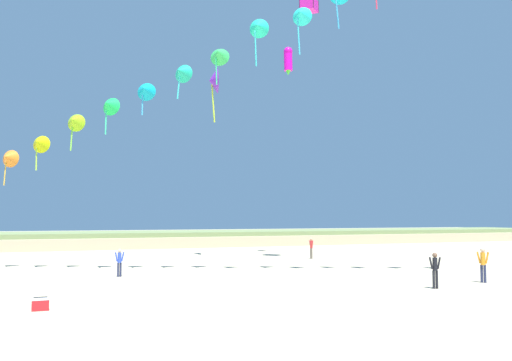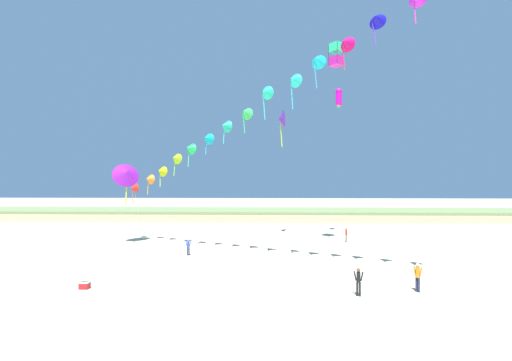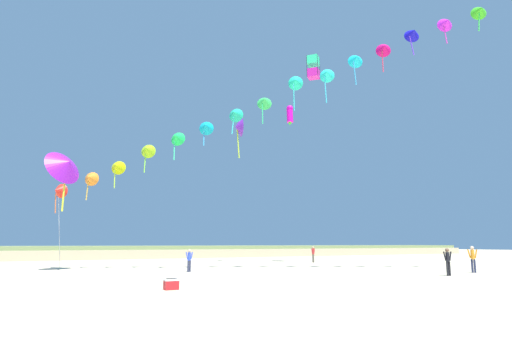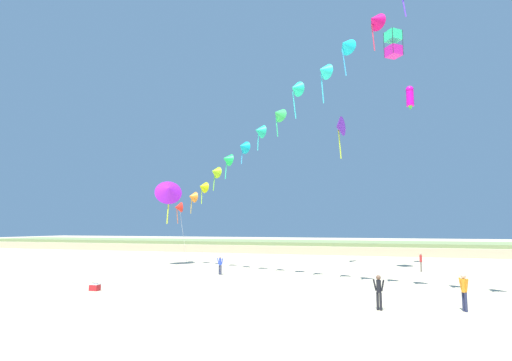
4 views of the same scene
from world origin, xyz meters
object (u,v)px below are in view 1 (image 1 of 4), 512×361
at_px(large_kite_mid_trail, 288,60).
at_px(beach_cooler, 40,304).
at_px(person_near_right, 483,262).
at_px(person_near_left, 311,247).
at_px(person_mid_center, 435,268).
at_px(person_far_left, 119,261).
at_px(large_kite_outer_drift, 213,81).

height_order(large_kite_mid_trail, beach_cooler, large_kite_mid_trail).
distance_m(person_near_right, beach_cooler, 20.23).
bearing_deg(person_near_left, person_mid_center, -100.62).
relative_size(person_near_left, person_far_left, 1.07).
bearing_deg(beach_cooler, person_near_left, 40.52).
distance_m(large_kite_mid_trail, large_kite_outer_drift, 7.49).
xyz_separation_m(person_mid_center, person_far_left, (-12.35, 10.49, -0.06)).
xyz_separation_m(person_near_left, large_kite_mid_trail, (0.01, 3.94, 15.83)).
xyz_separation_m(person_near_left, person_far_left, (-15.67, -7.21, -0.06)).
relative_size(large_kite_mid_trail, beach_cooler, 4.25).
relative_size(person_mid_center, large_kite_mid_trail, 0.66).
distance_m(person_mid_center, beach_cooler, 16.52).
xyz_separation_m(person_near_right, person_mid_center, (-3.73, -0.88, -0.06)).
bearing_deg(person_far_left, person_mid_center, -40.34).
distance_m(person_far_left, large_kite_mid_trail, 24.95).
height_order(person_far_left, beach_cooler, person_far_left).
distance_m(person_near_left, large_kite_outer_drift, 15.23).
xyz_separation_m(person_near_left, person_near_right, (0.42, -16.82, 0.06)).
relative_size(person_far_left, beach_cooler, 2.60).
relative_size(person_far_left, large_kite_outer_drift, 0.34).
height_order(large_kite_outer_drift, beach_cooler, large_kite_outer_drift).
distance_m(person_near_right, person_mid_center, 3.84).
bearing_deg(beach_cooler, large_kite_mid_trail, 46.48).
distance_m(person_near_left, person_far_left, 17.25).
bearing_deg(person_mid_center, person_far_left, 139.66).
xyz_separation_m(person_mid_center, large_kite_mid_trail, (3.33, 21.64, 15.83)).
distance_m(person_near_right, large_kite_mid_trail, 26.07).
relative_size(person_far_left, large_kite_mid_trail, 0.61).
bearing_deg(person_near_left, person_far_left, -155.30).
xyz_separation_m(person_far_left, beach_cooler, (-4.14, -9.72, -0.66)).
bearing_deg(large_kite_mid_trail, person_mid_center, -98.75).
bearing_deg(large_kite_mid_trail, beach_cooler, -133.52).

